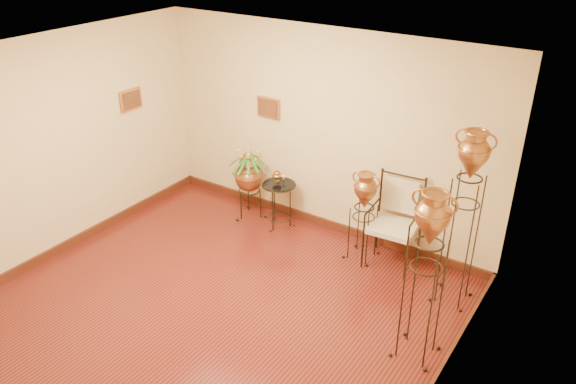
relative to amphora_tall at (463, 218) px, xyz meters
The scene contains 8 objects.
ground 3.05m from the amphora_tall, 138.94° to the right, with size 5.00×5.00×0.00m, color maroon.
room_shell 2.93m from the amphora_tall, 139.12° to the right, with size 5.02×5.02×2.81m.
amphora_tall is the anchor object (origin of this frame).
amphora_mid 1.09m from the amphora_tall, 90.00° to the right, with size 0.53×0.53×1.88m.
amphora_short 1.38m from the amphora_tall, behind, with size 0.38×0.38×1.22m.
planter_urn 3.18m from the amphora_tall, behind, with size 0.78×0.78×1.20m.
armchair 1.07m from the amphora_tall, 162.92° to the left, with size 0.69×0.65×1.15m.
side_table 2.72m from the amphora_tall, behind, with size 0.52×0.52×0.85m.
Camera 1 is at (3.50, -3.57, 4.10)m, focal length 35.00 mm.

